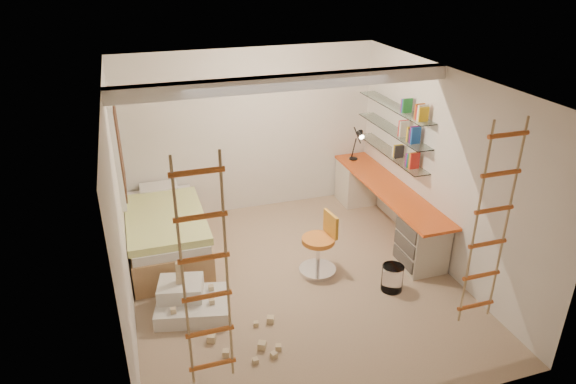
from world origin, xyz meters
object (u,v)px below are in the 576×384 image
object	(u,v)px
bed	(166,232)
swivel_chair	(320,251)
desk	(386,207)
play_platform	(190,301)

from	to	relation	value
bed	swivel_chair	distance (m)	2.16
bed	swivel_chair	size ratio (longest dim) A/B	2.40
desk	bed	bearing A→B (deg)	173.51
bed	play_platform	world-z (taller)	bed
swivel_chair	play_platform	size ratio (longest dim) A/B	0.87
swivel_chair	play_platform	xyz separation A→B (m)	(-1.75, -0.32, -0.16)
desk	swivel_chair	bearing A→B (deg)	-151.48
desk	bed	world-z (taller)	desk
bed	play_platform	xyz separation A→B (m)	(0.11, -1.40, -0.18)
bed	play_platform	distance (m)	1.42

